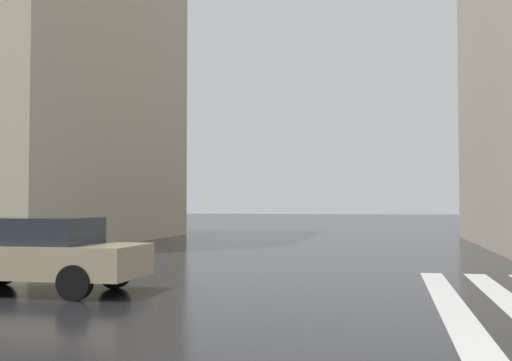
{
  "coord_description": "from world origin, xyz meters",
  "views": [
    {
      "loc": [
        -5.44,
        2.88,
        1.65
      ],
      "look_at": [
        8.26,
        5.74,
        2.19
      ],
      "focal_mm": 44.57,
      "sensor_mm": 36.0,
      "label": 1
    }
  ],
  "objects": [
    {
      "name": "car_champagne",
      "position": [
        5.5,
        9.48,
        0.76
      ],
      "size": [
        1.85,
        4.1,
        1.41
      ],
      "color": "tan",
      "rests_on": "ground_plane"
    }
  ]
}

